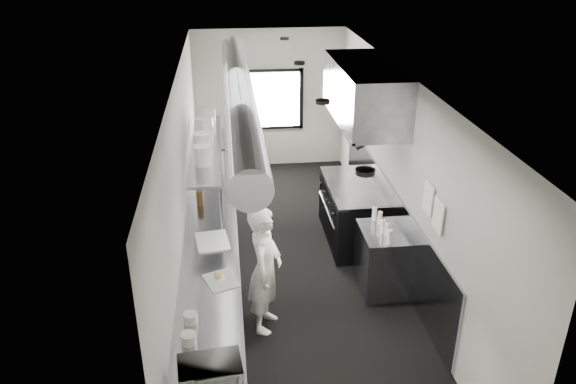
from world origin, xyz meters
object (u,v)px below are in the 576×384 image
object	(u,v)px
squeeze_bottle_b	(387,229)
squeeze_bottle_c	(382,226)
far_work_table	(214,160)
squeeze_bottle_e	(375,214)
range	(353,212)
plate_stack_c	(204,130)
prep_counter	(213,263)
plate_stack_d	(208,120)
bottle_station	(384,260)
cutting_board	(212,241)
squeeze_bottle_a	(389,237)
deli_tub_b	(190,318)
small_plate	(218,278)
line_cook	(265,269)
knife_block	(200,196)
pass_shelf	(207,148)
microwave	(210,377)
deli_tub_a	(189,338)
plate_stack_b	(203,144)
squeeze_bottle_d	(380,218)
exhaust_hood	(364,93)
plate_stack_a	(203,155)

from	to	relation	value
squeeze_bottle_b	squeeze_bottle_c	size ratio (longest dim) A/B	0.96
far_work_table	squeeze_bottle_e	size ratio (longest dim) A/B	5.97
range	plate_stack_c	size ratio (longest dim) A/B	4.29
prep_counter	plate_stack_d	xyz separation A→B (m)	(-0.02, 2.12, 1.31)
bottle_station	plate_stack_d	xyz separation A→B (m)	(-2.32, 2.32, 1.31)
cutting_board	squeeze_bottle_a	world-z (taller)	squeeze_bottle_a
deli_tub_b	small_plate	size ratio (longest dim) A/B	0.88
prep_counter	cutting_board	xyz separation A→B (m)	(0.02, -0.22, 0.46)
line_cook	knife_block	xyz separation A→B (m)	(-0.81, 1.75, 0.19)
pass_shelf	far_work_table	bearing A→B (deg)	88.93
microwave	knife_block	bearing A→B (deg)	86.99
deli_tub_a	plate_stack_c	xyz separation A→B (m)	(0.12, 3.83, 0.80)
squeeze_bottle_c	deli_tub_b	bearing A→B (deg)	-146.64
prep_counter	knife_block	bearing A→B (deg)	99.74
plate_stack_b	squeeze_bottle_d	bearing A→B (deg)	-25.63
cutting_board	squeeze_bottle_b	world-z (taller)	squeeze_bottle_b
squeeze_bottle_d	deli_tub_a	bearing A→B (deg)	-138.80
squeeze_bottle_a	squeeze_bottle_e	world-z (taller)	squeeze_bottle_e
microwave	squeeze_bottle_c	size ratio (longest dim) A/B	2.65
range	line_cook	world-z (taller)	line_cook
prep_counter	plate_stack_b	world-z (taller)	plate_stack_b
cutting_board	squeeze_bottle_a	size ratio (longest dim) A/B	2.71
plate_stack_b	plate_stack_c	world-z (taller)	plate_stack_c
exhaust_hood	range	xyz separation A→B (m)	(-0.06, 0.00, -1.92)
bottle_station	pass_shelf	bearing A→B (deg)	144.01
far_work_table	microwave	bearing A→B (deg)	-89.66
plate_stack_b	plate_stack_d	xyz separation A→B (m)	(0.06, 1.00, 0.03)
cutting_board	squeeze_bottle_b	bearing A→B (deg)	-2.27
knife_block	squeeze_bottle_c	bearing A→B (deg)	-24.73
plate_stack_c	squeeze_bottle_e	size ratio (longest dim) A/B	1.86
plate_stack_c	squeeze_bottle_d	distance (m)	2.97
line_cook	plate_stack_c	world-z (taller)	plate_stack_c
squeeze_bottle_c	squeeze_bottle_e	xyz separation A→B (m)	(-0.01, 0.36, 0.01)
line_cook	knife_block	world-z (taller)	line_cook
small_plate	plate_stack_d	size ratio (longest dim) A/B	0.43
cutting_board	line_cook	bearing A→B (deg)	-43.46
knife_block	squeeze_bottle_b	world-z (taller)	knife_block
pass_shelf	squeeze_bottle_a	xyz separation A→B (m)	(2.29, -2.02, -0.54)
plate_stack_b	squeeze_bottle_c	xyz separation A→B (m)	(2.31, -1.36, -0.74)
microwave	squeeze_bottle_d	distance (m)	3.56
line_cook	squeeze_bottle_e	distance (m)	1.84
microwave	plate_stack_d	distance (m)	4.95
exhaust_hood	squeeze_bottle_e	size ratio (longest dim) A/B	10.95
deli_tub_a	plate_stack_d	size ratio (longest dim) A/B	0.39
plate_stack_a	plate_stack_c	size ratio (longest dim) A/B	0.73
plate_stack_b	squeeze_bottle_b	distance (m)	2.85
knife_block	plate_stack_c	world-z (taller)	plate_stack_c
plate_stack_c	squeeze_bottle_c	distance (m)	3.09
exhaust_hood	plate_stack_b	xyz separation A→B (m)	(-2.32, -0.08, -0.66)
range	squeeze_bottle_e	size ratio (longest dim) A/B	7.96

